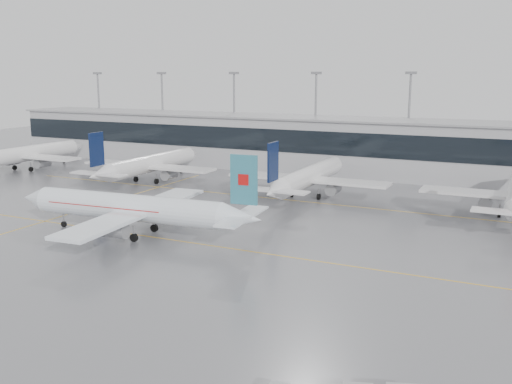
% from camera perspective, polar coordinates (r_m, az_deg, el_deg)
% --- Properties ---
extents(ground, '(320.00, 320.00, 0.00)m').
position_cam_1_polar(ground, '(74.68, -4.00, -5.44)').
color(ground, slate).
rests_on(ground, ground).
extents(taxi_line_main, '(120.00, 0.25, 0.01)m').
position_cam_1_polar(taxi_line_main, '(74.68, -4.00, -5.44)').
color(taxi_line_main, gold).
rests_on(taxi_line_main, ground).
extents(taxi_line_north, '(120.00, 0.25, 0.01)m').
position_cam_1_polar(taxi_line_north, '(100.98, 4.42, -0.91)').
color(taxi_line_north, gold).
rests_on(taxi_line_north, ground).
extents(taxi_line_cross, '(0.25, 60.00, 0.01)m').
position_cam_1_polar(taxi_line_cross, '(103.38, -14.43, -0.96)').
color(taxi_line_cross, gold).
rests_on(taxi_line_cross, ground).
extents(terminal, '(180.00, 15.00, 12.00)m').
position_cam_1_polar(terminal, '(129.92, 9.60, 4.46)').
color(terminal, '#A3A3A7').
rests_on(terminal, ground).
extents(terminal_glass, '(180.00, 0.20, 5.00)m').
position_cam_1_polar(terminal_glass, '(122.55, 8.63, 4.77)').
color(terminal_glass, black).
rests_on(terminal_glass, ground).
extents(terminal_roof, '(182.00, 16.00, 0.40)m').
position_cam_1_polar(terminal_roof, '(129.31, 9.69, 7.19)').
color(terminal_roof, gray).
rests_on(terminal_roof, ground).
extents(light_masts, '(156.40, 1.00, 22.60)m').
position_cam_1_polar(light_masts, '(134.99, 10.42, 7.83)').
color(light_masts, gray).
rests_on(light_masts, ground).
extents(air_canada_jet, '(38.14, 31.02, 12.15)m').
position_cam_1_polar(air_canada_jet, '(80.08, -11.93, -1.63)').
color(air_canada_jet, white).
rests_on(air_canada_jet, ground).
extents(parked_jet_a, '(29.64, 36.96, 11.72)m').
position_cam_1_polar(parked_jet_a, '(143.52, -22.05, 3.52)').
color(parked_jet_a, silver).
rests_on(parked_jet_a, ground).
extents(parked_jet_b, '(29.64, 36.96, 11.72)m').
position_cam_1_polar(parked_jet_b, '(120.18, -10.66, 2.74)').
color(parked_jet_b, silver).
rests_on(parked_jet_b, ground).
extents(parked_jet_c, '(29.64, 36.96, 11.72)m').
position_cam_1_polar(parked_jet_c, '(103.63, 5.19, 1.49)').
color(parked_jet_c, silver).
rests_on(parked_jet_c, ground).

